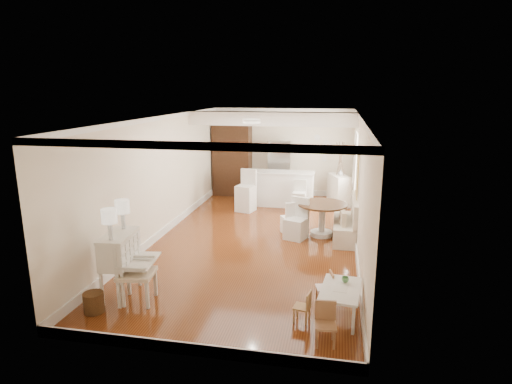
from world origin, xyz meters
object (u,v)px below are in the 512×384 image
(kids_chair_a, at_px, (302,306))
(slip_chair_far, at_px, (291,217))
(bar_stool_left, at_px, (246,191))
(kids_chair_b, at_px, (324,287))
(secretary_bureau, at_px, (120,265))
(sideboard, at_px, (339,190))
(pantry_cabinet, at_px, (232,160))
(fridge, at_px, (290,170))
(breakfast_counter, at_px, (279,188))
(kids_chair_c, at_px, (326,324))
(bar_stool_right, at_px, (299,196))
(slip_chair_near, at_px, (296,219))
(wicker_basket, at_px, (94,302))
(gustavian_armchair, at_px, (137,272))
(dining_table, at_px, (322,220))
(kids_table, at_px, (340,303))

(kids_chair_a, relative_size, slip_chair_far, 0.61)
(bar_stool_left, bearing_deg, kids_chair_b, -49.84)
(secretary_bureau, xyz_separation_m, sideboard, (3.54, 6.64, -0.10))
(pantry_cabinet, xyz_separation_m, fridge, (1.90, -0.03, -0.25))
(breakfast_counter, bearing_deg, kids_chair_c, -77.06)
(slip_chair_far, xyz_separation_m, sideboard, (1.12, 2.91, 0.04))
(bar_stool_right, bearing_deg, kids_chair_b, -77.69)
(kids_chair_c, distance_m, slip_chair_near, 4.25)
(wicker_basket, bearing_deg, gustavian_armchair, 40.30)
(secretary_bureau, bearing_deg, pantry_cabinet, 81.91)
(dining_table, bearing_deg, gustavian_armchair, -126.10)
(slip_chair_far, height_order, bar_stool_right, bar_stool_right)
(sideboard, bearing_deg, kids_table, -110.40)
(kids_chair_c, relative_size, breakfast_counter, 0.29)
(dining_table, distance_m, sideboard, 2.97)
(kids_table, relative_size, breakfast_counter, 0.46)
(kids_chair_c, bearing_deg, dining_table, 88.21)
(slip_chair_near, xyz_separation_m, bar_stool_right, (-0.14, 2.24, -0.02))
(bar_stool_left, xyz_separation_m, fridge, (1.05, 1.84, 0.31))
(dining_table, xyz_separation_m, slip_chair_far, (-0.75, 0.03, 0.01))
(kids_chair_a, xyz_separation_m, bar_stool_right, (-0.60, 5.88, 0.20))
(gustavian_armchair, distance_m, kids_chair_c, 3.12)
(kids_table, bearing_deg, gustavian_armchair, -177.75)
(secretary_bureau, distance_m, bar_stool_right, 6.13)
(bar_stool_left, bearing_deg, dining_table, -23.22)
(slip_chair_far, bearing_deg, sideboard, -138.88)
(slip_chair_near, relative_size, slip_chair_far, 1.18)
(slip_chair_near, height_order, sideboard, slip_chair_near)
(bar_stool_left, height_order, bar_stool_right, bar_stool_left)
(dining_table, bearing_deg, kids_chair_b, -86.84)
(wicker_basket, height_order, kids_table, kids_table)
(kids_table, bearing_deg, slip_chair_far, 107.49)
(dining_table, relative_size, slip_chair_far, 1.43)
(slip_chair_near, xyz_separation_m, sideboard, (0.95, 3.26, -0.03))
(slip_chair_near, relative_size, pantry_cabinet, 0.41)
(kids_chair_a, relative_size, kids_chair_c, 0.83)
(pantry_cabinet, bearing_deg, dining_table, -49.52)
(breakfast_counter, distance_m, pantry_cabinet, 2.11)
(gustavian_armchair, height_order, breakfast_counter, breakfast_counter)
(secretary_bureau, relative_size, dining_table, 0.95)
(gustavian_armchair, distance_m, bar_stool_right, 6.13)
(slip_chair_far, distance_m, fridge, 3.59)
(breakfast_counter, xyz_separation_m, bar_stool_left, (-0.85, -0.79, 0.08))
(kids_chair_a, bearing_deg, bar_stool_right, -163.04)
(pantry_cabinet, bearing_deg, bar_stool_left, -65.60)
(kids_chair_c, relative_size, sideboard, 0.63)
(fridge, distance_m, sideboard, 1.72)
(kids_table, distance_m, kids_chair_b, 0.49)
(bar_stool_right, bearing_deg, breakfast_counter, 140.21)
(kids_table, xyz_separation_m, kids_chair_c, (-0.19, -0.77, 0.06))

